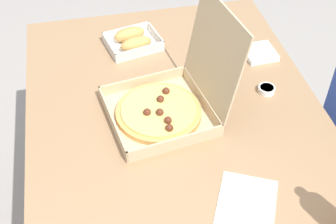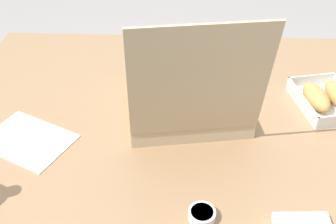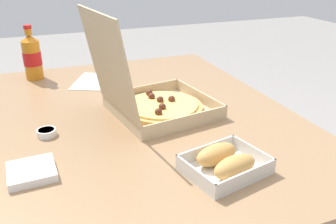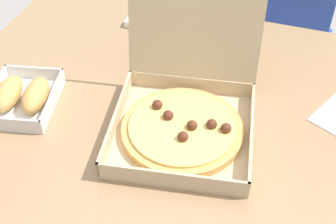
{
  "view_description": "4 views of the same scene",
  "coord_description": "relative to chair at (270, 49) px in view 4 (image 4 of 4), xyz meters",
  "views": [
    {
      "loc": [
        1.03,
        -0.25,
        1.76
      ],
      "look_at": [
        0.04,
        -0.04,
        0.79
      ],
      "focal_mm": 49.66,
      "sensor_mm": 36.0,
      "label": 1
    },
    {
      "loc": [
        0.0,
        0.84,
        1.41
      ],
      "look_at": [
        0.04,
        0.0,
        0.76
      ],
      "focal_mm": 43.79,
      "sensor_mm": 36.0,
      "label": 2
    },
    {
      "loc": [
        -1.04,
        0.32,
        1.23
      ],
      "look_at": [
        -0.05,
        -0.06,
        0.75
      ],
      "focal_mm": 38.32,
      "sensor_mm": 36.0,
      "label": 3
    },
    {
      "loc": [
        0.19,
        -0.76,
        1.48
      ],
      "look_at": [
        -0.04,
        -0.06,
        0.8
      ],
      "focal_mm": 49.83,
      "sensor_mm": 36.0,
      "label": 4
    }
  ],
  "objects": [
    {
      "name": "dining_table",
      "position": [
        -0.1,
        -0.71,
        0.18
      ],
      "size": [
        1.26,
        0.94,
        0.73
      ],
      "color": "#997551",
      "rests_on": "ground_plane"
    },
    {
      "name": "chair",
      "position": [
        0.0,
        0.0,
        0.0
      ],
      "size": [
        0.42,
        0.42,
        0.83
      ],
      "color": "#2D4CAD",
      "rests_on": "ground_plane"
    },
    {
      "name": "pizza_box_open",
      "position": [
        -0.12,
        -0.73,
        0.3
      ],
      "size": [
        0.36,
        0.4,
        0.35
      ],
      "color": "tan",
      "rests_on": "dining_table"
    },
    {
      "name": "bread_side_box",
      "position": [
        -0.5,
        -0.78,
        0.28
      ],
      "size": [
        0.19,
        0.22,
        0.06
      ],
      "color": "white",
      "rests_on": "dining_table"
    },
    {
      "name": "napkin_pile",
      "position": [
        -0.35,
        -0.34,
        0.26
      ],
      "size": [
        0.12,
        0.12,
        0.02
      ],
      "primitive_type": "cube",
      "rotation": [
        0.0,
        0.0,
        0.06
      ],
      "color": "white",
      "rests_on": "dining_table"
    },
    {
      "name": "dipping_sauce_cup",
      "position": [
        -0.15,
        -0.39,
        0.26
      ],
      "size": [
        0.06,
        0.06,
        0.02
      ],
      "color": "white",
      "rests_on": "dining_table"
    }
  ]
}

